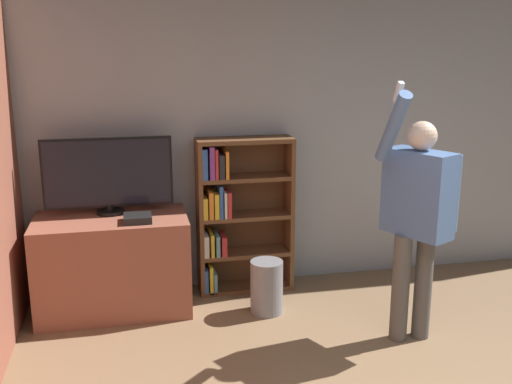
{
  "coord_description": "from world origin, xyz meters",
  "views": [
    {
      "loc": [
        -1.65,
        -2.16,
        2.17
      ],
      "look_at": [
        -0.74,
        2.04,
        1.08
      ],
      "focal_mm": 42.0,
      "sensor_mm": 36.0,
      "label": 1
    }
  ],
  "objects_px": {
    "bookshelf": "(236,213)",
    "waste_bin": "(267,287)",
    "person": "(417,210)",
    "television": "(108,175)",
    "game_console": "(138,218)"
  },
  "relations": [
    {
      "from": "bookshelf",
      "to": "waste_bin",
      "type": "xyz_separation_m",
      "value": [
        0.15,
        -0.53,
        -0.48
      ]
    },
    {
      "from": "bookshelf",
      "to": "person",
      "type": "distance_m",
      "value": 1.64
    },
    {
      "from": "television",
      "to": "bookshelf",
      "type": "bearing_deg",
      "value": 4.86
    },
    {
      "from": "person",
      "to": "waste_bin",
      "type": "xyz_separation_m",
      "value": [
        -0.94,
        0.66,
        -0.78
      ]
    },
    {
      "from": "bookshelf",
      "to": "waste_bin",
      "type": "height_order",
      "value": "bookshelf"
    },
    {
      "from": "television",
      "to": "game_console",
      "type": "relative_size",
      "value": 4.76
    },
    {
      "from": "person",
      "to": "waste_bin",
      "type": "distance_m",
      "value": 1.39
    },
    {
      "from": "bookshelf",
      "to": "television",
      "type": "bearing_deg",
      "value": -175.14
    },
    {
      "from": "television",
      "to": "bookshelf",
      "type": "relative_size",
      "value": 0.75
    },
    {
      "from": "television",
      "to": "person",
      "type": "height_order",
      "value": "person"
    },
    {
      "from": "television",
      "to": "game_console",
      "type": "xyz_separation_m",
      "value": [
        0.21,
        -0.27,
        -0.3
      ]
    },
    {
      "from": "game_console",
      "to": "waste_bin",
      "type": "height_order",
      "value": "game_console"
    },
    {
      "from": "game_console",
      "to": "waste_bin",
      "type": "relative_size",
      "value": 0.49
    },
    {
      "from": "television",
      "to": "waste_bin",
      "type": "height_order",
      "value": "television"
    },
    {
      "from": "bookshelf",
      "to": "waste_bin",
      "type": "bearing_deg",
      "value": -73.64
    }
  ]
}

